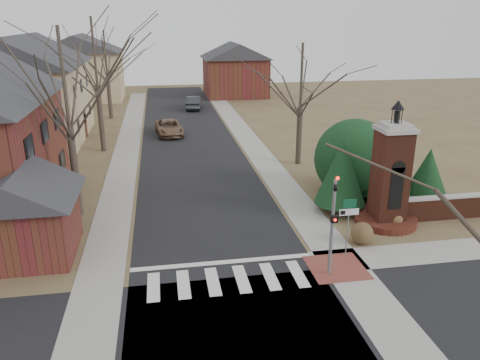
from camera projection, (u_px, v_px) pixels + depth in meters
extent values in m
plane|color=brown|center=(230.00, 291.00, 18.49)|extent=(120.00, 120.00, 0.00)
cube|color=black|center=(191.00, 147.00, 38.95)|extent=(8.00, 70.00, 0.01)
cube|color=black|center=(244.00, 340.00, 15.70)|extent=(120.00, 8.00, 0.01)
cube|color=silver|center=(227.00, 280.00, 19.23)|extent=(8.00, 2.20, 0.02)
cube|color=silver|center=(222.00, 262.00, 20.63)|extent=(8.00, 0.35, 0.02)
cube|color=gray|center=(252.00, 144.00, 39.78)|extent=(2.00, 60.00, 0.02)
cube|color=gray|center=(127.00, 150.00, 38.11)|extent=(2.00, 60.00, 0.02)
cube|color=brown|center=(337.00, 268.00, 20.19)|extent=(2.40, 2.40, 0.02)
cylinder|color=slate|center=(332.00, 229.00, 19.05)|extent=(0.14, 0.14, 4.20)
imported|color=black|center=(335.00, 184.00, 18.40)|extent=(0.15, 0.18, 0.90)
sphere|color=#FF0C05|center=(338.00, 178.00, 18.10)|extent=(0.14, 0.14, 0.14)
cube|color=black|center=(334.00, 219.00, 18.71)|extent=(0.28, 0.16, 0.30)
sphere|color=#FF0C05|center=(335.00, 220.00, 18.63)|extent=(0.11, 0.11, 0.11)
cylinder|color=slate|center=(347.00, 229.00, 20.82)|extent=(0.06, 0.06, 2.60)
cube|color=silver|center=(349.00, 212.00, 20.52)|extent=(0.90, 0.03, 0.30)
cube|color=black|center=(343.00, 213.00, 20.46)|extent=(0.22, 0.02, 0.18)
cube|color=#0F482E|center=(350.00, 204.00, 20.39)|extent=(0.60, 0.03, 0.40)
cylinder|color=#562719|center=(385.00, 220.00, 24.53)|extent=(3.20, 3.20, 0.36)
cube|color=#562719|center=(390.00, 178.00, 23.76)|extent=(1.50, 1.50, 5.00)
cube|color=black|center=(396.00, 189.00, 23.19)|extent=(0.70, 0.10, 2.20)
cube|color=gray|center=(395.00, 129.00, 22.92)|extent=(1.70, 1.70, 0.20)
cube|color=gray|center=(396.00, 125.00, 22.85)|extent=(1.30, 1.30, 0.20)
cylinder|color=black|center=(397.00, 117.00, 22.72)|extent=(0.20, 0.20, 0.60)
cone|color=black|center=(398.00, 105.00, 22.52)|extent=(0.64, 0.64, 0.45)
cube|color=#562719|center=(464.00, 207.00, 25.11)|extent=(7.50, 0.40, 1.20)
cube|color=gray|center=(466.00, 196.00, 24.90)|extent=(7.50, 0.50, 0.10)
cube|color=#C8BA85|center=(29.00, 103.00, 40.38)|extent=(9.00, 12.00, 6.40)
cube|color=maroon|center=(27.00, 227.00, 20.85)|extent=(4.00, 4.00, 2.80)
cube|color=#C8BA85|center=(82.00, 76.00, 60.21)|extent=(10.00, 8.00, 6.00)
cube|color=#C8BA85|center=(53.00, 45.00, 56.96)|extent=(0.75, 0.75, 3.08)
cube|color=maroon|center=(235.00, 77.00, 63.59)|extent=(8.00, 8.00, 5.00)
cube|color=maroon|center=(220.00, 52.00, 60.62)|extent=(0.75, 0.75, 2.80)
cylinder|color=#473D33|center=(339.00, 206.00, 26.08)|extent=(0.20, 0.20, 0.50)
cone|color=black|center=(341.00, 172.00, 25.40)|extent=(2.80, 2.80, 3.60)
cylinder|color=#473D33|center=(384.00, 195.00, 27.72)|extent=(0.20, 0.20, 0.50)
cone|color=black|center=(388.00, 157.00, 26.95)|extent=(3.40, 3.40, 4.20)
cylinder|color=#473D33|center=(424.00, 199.00, 27.11)|extent=(0.20, 0.20, 0.50)
cone|color=black|center=(428.00, 172.00, 26.57)|extent=(2.40, 2.40, 2.80)
sphere|color=black|center=(355.00, 156.00, 27.98)|extent=(4.80, 4.80, 4.80)
cylinder|color=#473D33|center=(75.00, 172.00, 24.94)|extent=(0.40, 0.40, 4.83)
cylinder|color=#473D33|center=(101.00, 120.00, 36.99)|extent=(0.40, 0.40, 5.04)
cylinder|color=#473D33|center=(109.00, 98.00, 49.11)|extent=(0.40, 0.40, 4.41)
cylinder|color=#473D33|center=(299.00, 136.00, 33.88)|extent=(0.40, 0.40, 4.20)
imported|color=brown|center=(169.00, 128.00, 42.69)|extent=(2.69, 5.07, 1.36)
imported|color=#2E3135|center=(194.00, 103.00, 54.68)|extent=(2.18, 4.78, 1.52)
sphere|color=brown|center=(362.00, 233.00, 22.21)|extent=(1.07, 1.07, 1.07)
sphere|color=brown|center=(395.00, 218.00, 24.12)|extent=(0.88, 0.88, 0.88)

